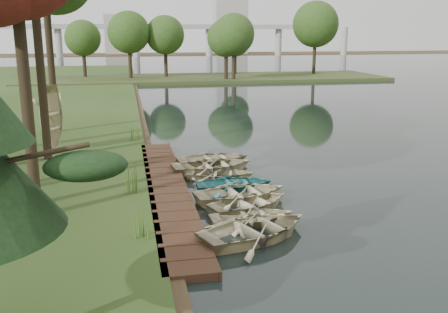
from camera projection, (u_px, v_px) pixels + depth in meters
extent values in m
plane|color=#3D2F1D|center=(205.00, 190.00, 21.05)|extent=(300.00, 300.00, 0.00)
cube|color=#382316|center=(167.00, 189.00, 20.72)|extent=(1.60, 16.00, 0.30)
cube|color=#34421D|center=(206.00, 78.00, 70.10)|extent=(50.00, 14.00, 0.45)
cylinder|color=black|center=(30.00, 61.00, 65.13)|extent=(0.50, 0.50, 4.80)
sphere|color=#2F4D1A|center=(27.00, 33.00, 64.26)|extent=(5.60, 5.60, 5.60)
cylinder|color=black|center=(82.00, 60.00, 66.37)|extent=(0.50, 0.50, 4.80)
sphere|color=#2F4D1A|center=(81.00, 33.00, 65.50)|extent=(5.60, 5.60, 5.60)
cylinder|color=black|center=(133.00, 60.00, 67.61)|extent=(0.50, 0.50, 4.80)
sphere|color=#2F4D1A|center=(132.00, 33.00, 66.74)|extent=(5.60, 5.60, 5.60)
cylinder|color=black|center=(182.00, 59.00, 68.85)|extent=(0.50, 0.50, 4.80)
sphere|color=#2F4D1A|center=(182.00, 33.00, 67.98)|extent=(5.60, 5.60, 5.60)
cylinder|color=black|center=(229.00, 59.00, 70.09)|extent=(0.50, 0.50, 4.80)
sphere|color=#2F4D1A|center=(229.00, 33.00, 69.22)|extent=(5.60, 5.60, 5.60)
cylinder|color=black|center=(275.00, 58.00, 71.32)|extent=(0.50, 0.50, 4.80)
sphere|color=#2F4D1A|center=(276.00, 33.00, 70.45)|extent=(5.60, 5.60, 5.60)
cylinder|color=black|center=(319.00, 58.00, 72.56)|extent=(0.50, 0.50, 4.80)
sphere|color=#2F4D1A|center=(320.00, 33.00, 71.69)|extent=(5.60, 5.60, 5.60)
cube|color=#A5A5A0|center=(173.00, 27.00, 135.26)|extent=(90.00, 4.00, 1.20)
cylinder|color=#A5A5A0|center=(59.00, 42.00, 130.65)|extent=(1.80, 1.80, 8.00)
cylinder|color=#A5A5A0|center=(136.00, 42.00, 134.37)|extent=(1.80, 1.80, 8.00)
cylinder|color=#A5A5A0|center=(209.00, 42.00, 138.08)|extent=(1.80, 1.80, 8.00)
cylinder|color=#A5A5A0|center=(278.00, 41.00, 141.80)|extent=(1.80, 1.80, 8.00)
cylinder|color=#A5A5A0|center=(344.00, 41.00, 145.52)|extent=(1.80, 1.80, 8.00)
cube|color=#A5A5A0|center=(230.00, 24.00, 157.78)|extent=(10.00, 8.00, 18.00)
cube|color=#A5A5A0|center=(118.00, 34.00, 156.76)|extent=(8.00, 8.00, 12.00)
imported|color=#C4B98E|center=(256.00, 227.00, 15.90)|extent=(4.68, 4.05, 0.81)
imported|color=#C4B98E|center=(252.00, 215.00, 17.20)|extent=(3.13, 2.35, 0.62)
imported|color=#C4B98E|center=(250.00, 200.00, 18.57)|extent=(3.92, 3.37, 0.68)
imported|color=#C4B98E|center=(241.00, 191.00, 19.55)|extent=(4.12, 3.25, 0.77)
imported|color=teal|center=(235.00, 182.00, 20.83)|extent=(3.30, 2.39, 0.68)
imported|color=#C4B98E|center=(220.00, 172.00, 22.42)|extent=(3.47, 2.82, 0.63)
imported|color=#C4B98E|center=(212.00, 164.00, 23.57)|extent=(4.17, 3.23, 0.80)
imported|color=#C4B98E|center=(213.00, 157.00, 24.84)|extent=(3.90, 2.96, 0.76)
imported|color=#C4B98E|center=(55.00, 145.00, 26.53)|extent=(4.27, 3.76, 0.73)
cylinder|color=black|center=(25.00, 87.00, 17.44)|extent=(0.41, 0.41, 8.61)
cylinder|color=black|center=(41.00, 73.00, 24.07)|extent=(0.41, 0.41, 8.55)
cylinder|color=black|center=(50.00, 54.00, 30.81)|extent=(0.43, 0.43, 9.70)
cone|color=#3F661E|center=(141.00, 223.00, 15.35)|extent=(0.60, 0.60, 0.95)
cone|color=#3F661E|center=(131.00, 178.00, 19.81)|extent=(0.60, 0.60, 1.11)
cone|color=#3F661E|center=(88.00, 150.00, 25.04)|extent=(0.60, 0.60, 0.91)
cone|color=#3F661E|center=(134.00, 133.00, 29.16)|extent=(0.60, 0.60, 0.97)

